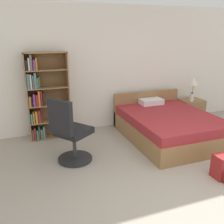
{
  "coord_description": "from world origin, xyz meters",
  "views": [
    {
      "loc": [
        -2.03,
        -1.88,
        2.02
      ],
      "look_at": [
        -0.61,
        1.98,
        0.72
      ],
      "focal_mm": 40.0,
      "sensor_mm": 36.0,
      "label": 1
    }
  ],
  "objects_px": {
    "table_lamp": "(194,83)",
    "water_bottle": "(192,97)",
    "nightstand": "(191,110)",
    "bookshelf": "(43,97)",
    "backpack_red": "(224,167)",
    "bed": "(167,125)",
    "office_chair": "(70,134)"
  },
  "relations": [
    {
      "from": "bed",
      "to": "backpack_red",
      "type": "xyz_separation_m",
      "value": [
        -0.03,
        -1.58,
        -0.1
      ]
    },
    {
      "from": "office_chair",
      "to": "nightstand",
      "type": "distance_m",
      "value": 3.35
    },
    {
      "from": "bookshelf",
      "to": "bed",
      "type": "bearing_deg",
      "value": -20.19
    },
    {
      "from": "nightstand",
      "to": "table_lamp",
      "type": "height_order",
      "value": "table_lamp"
    },
    {
      "from": "bookshelf",
      "to": "backpack_red",
      "type": "height_order",
      "value": "bookshelf"
    },
    {
      "from": "bed",
      "to": "water_bottle",
      "type": "bearing_deg",
      "value": 31.81
    },
    {
      "from": "bookshelf",
      "to": "water_bottle",
      "type": "distance_m",
      "value": 3.36
    },
    {
      "from": "bed",
      "to": "water_bottle",
      "type": "distance_m",
      "value": 1.27
    },
    {
      "from": "bed",
      "to": "nightstand",
      "type": "xyz_separation_m",
      "value": [
        1.13,
        0.75,
        -0.01
      ]
    },
    {
      "from": "bookshelf",
      "to": "bed",
      "type": "height_order",
      "value": "bookshelf"
    },
    {
      "from": "bed",
      "to": "office_chair",
      "type": "height_order",
      "value": "office_chair"
    },
    {
      "from": "water_bottle",
      "to": "backpack_red",
      "type": "distance_m",
      "value": 2.5
    },
    {
      "from": "bookshelf",
      "to": "nightstand",
      "type": "height_order",
      "value": "bookshelf"
    },
    {
      "from": "bookshelf",
      "to": "bed",
      "type": "xyz_separation_m",
      "value": [
        2.3,
        -0.85,
        -0.58
      ]
    },
    {
      "from": "table_lamp",
      "to": "backpack_red",
      "type": "height_order",
      "value": "table_lamp"
    },
    {
      "from": "bookshelf",
      "to": "nightstand",
      "type": "bearing_deg",
      "value": -1.57
    },
    {
      "from": "nightstand",
      "to": "table_lamp",
      "type": "xyz_separation_m",
      "value": [
        0.0,
        -0.0,
        0.67
      ]
    },
    {
      "from": "water_bottle",
      "to": "backpack_red",
      "type": "relative_size",
      "value": 0.58
    },
    {
      "from": "bookshelf",
      "to": "backpack_red",
      "type": "xyz_separation_m",
      "value": [
        2.28,
        -2.42,
        -0.68
      ]
    },
    {
      "from": "nightstand",
      "to": "water_bottle",
      "type": "height_order",
      "value": "water_bottle"
    },
    {
      "from": "office_chair",
      "to": "table_lamp",
      "type": "bearing_deg",
      "value": 19.15
    },
    {
      "from": "bed",
      "to": "office_chair",
      "type": "distance_m",
      "value": 2.07
    },
    {
      "from": "bed",
      "to": "office_chair",
      "type": "relative_size",
      "value": 1.85
    },
    {
      "from": "office_chair",
      "to": "water_bottle",
      "type": "bearing_deg",
      "value": 17.94
    },
    {
      "from": "bed",
      "to": "water_bottle",
      "type": "height_order",
      "value": "bed"
    },
    {
      "from": "backpack_red",
      "to": "office_chair",
      "type": "bearing_deg",
      "value": 148.43
    },
    {
      "from": "nightstand",
      "to": "backpack_red",
      "type": "xyz_separation_m",
      "value": [
        -1.16,
        -2.33,
        -0.08
      ]
    },
    {
      "from": "table_lamp",
      "to": "water_bottle",
      "type": "distance_m",
      "value": 0.35
    },
    {
      "from": "bookshelf",
      "to": "bed",
      "type": "distance_m",
      "value": 2.52
    },
    {
      "from": "bed",
      "to": "table_lamp",
      "type": "relative_size",
      "value": 3.76
    },
    {
      "from": "water_bottle",
      "to": "bookshelf",
      "type": "bearing_deg",
      "value": 176.55
    },
    {
      "from": "office_chair",
      "to": "table_lamp",
      "type": "xyz_separation_m",
      "value": [
        3.16,
        1.1,
        0.42
      ]
    }
  ]
}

